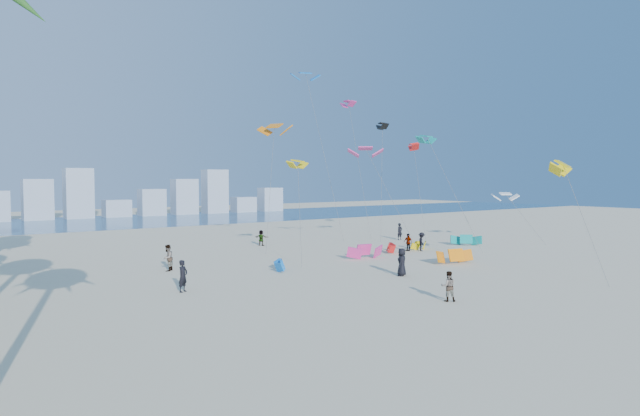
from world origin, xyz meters
TOP-DOWN VIEW (x-y plane):
  - ground at (0.00, 0.00)m, footprint 220.00×220.00m
  - ocean at (0.00, 72.00)m, footprint 220.00×220.00m
  - kitesurfer_near at (-8.32, 14.12)m, footprint 0.82×0.74m
  - kitesurfer_mid at (2.29, 3.29)m, footprint 1.01×0.98m
  - kitesurfers_far at (8.08, 20.96)m, footprint 28.87×21.94m
  - grounded_kites at (13.31, 17.02)m, footprint 25.26×10.36m
  - flying_kites at (15.91, 23.93)m, footprint 28.56×34.54m
  - distant_skyline at (-1.19, 82.00)m, footprint 85.00×3.00m

SIDE VIEW (x-z plane):
  - ground at x=0.00m, z-range 0.00..0.00m
  - ocean at x=0.00m, z-range 0.01..0.01m
  - grounded_kites at x=13.31m, z-range -0.05..1.01m
  - kitesurfer_mid at x=2.29m, z-range 0.00..1.64m
  - kitesurfers_far at x=8.08m, z-range -0.07..1.83m
  - kitesurfer_near at x=-8.32m, z-range 0.00..1.88m
  - distant_skyline at x=-1.19m, z-range -1.11..7.29m
  - flying_kites at x=15.91m, z-range 1.72..20.35m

